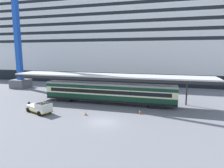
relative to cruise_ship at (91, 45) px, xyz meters
The scene contains 9 objects.
ground_plane 51.05m from the cruise_ship, 66.70° to the right, with size 400.00×400.00×0.00m, color slate.
cruise_ship is the anchor object (origin of this frame).
platform_canopy 39.55m from the cruise_ship, 63.56° to the right, with size 39.21×5.80×5.70m.
train_carriage 40.62m from the cruise_ship, 63.82° to the right, with size 25.93×2.81×4.11m.
service_truck 46.35m from the cruise_ship, 79.61° to the right, with size 5.58×3.83×2.02m.
traffic_cone_near 47.51m from the cruise_ship, 69.88° to the right, with size 0.36×0.36×0.73m.
traffic_cone_mid 48.46m from the cruise_ship, 58.94° to the right, with size 0.36×0.36×0.77m.
dockside_crane 27.46m from the cruise_ship, 114.36° to the right, with size 14.63×4.40×53.18m.
quay_bollard 43.21m from the cruise_ship, 85.04° to the right, with size 0.48×0.48×0.96m.
Camera 1 is at (8.46, -25.88, 10.07)m, focal length 31.35 mm.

